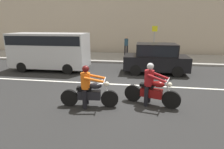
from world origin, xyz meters
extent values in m
plane|color=black|center=(0.00, 0.00, 0.00)|extent=(80.00, 80.00, 0.00)
cube|color=gray|center=(0.00, 8.00, 0.07)|extent=(40.00, 4.40, 0.14)
cube|color=silver|center=(-0.24, 0.90, 0.00)|extent=(18.00, 0.14, 0.01)
cylinder|color=black|center=(-0.22, -1.64, 0.32)|extent=(0.64, 0.18, 0.63)
cylinder|color=black|center=(-1.70, -1.79, 0.32)|extent=(0.64, 0.18, 0.63)
cylinder|color=silver|center=(-0.34, -1.65, 0.67)|extent=(0.36, 0.09, 0.77)
cube|color=black|center=(-0.96, -1.71, 0.46)|extent=(0.84, 0.36, 0.32)
ellipsoid|color=black|center=(-0.74, -1.69, 0.80)|extent=(0.50, 0.29, 0.22)
cube|color=black|center=(-1.14, -1.73, 0.70)|extent=(0.54, 0.29, 0.10)
cylinder|color=silver|center=(-0.40, -1.66, 1.02)|extent=(0.11, 0.70, 0.04)
sphere|color=silver|center=(-0.32, -1.65, 0.88)|extent=(0.17, 0.17, 0.17)
cylinder|color=silver|center=(-1.27, -1.58, 0.34)|extent=(0.70, 0.14, 0.07)
cylinder|color=black|center=(-1.08, -1.93, 0.34)|extent=(0.16, 0.16, 0.68)
cylinder|color=black|center=(-1.12, -1.53, 0.34)|extent=(0.16, 0.16, 0.68)
cylinder|color=orange|center=(-1.08, -1.73, 0.99)|extent=(0.37, 0.37, 0.57)
cylinder|color=orange|center=(-0.72, -1.91, 1.09)|extent=(0.71, 0.16, 0.22)
cylinder|color=orange|center=(-0.76, -1.47, 1.09)|extent=(0.71, 0.16, 0.22)
sphere|color=tan|center=(-1.06, -1.72, 1.39)|extent=(0.20, 0.20, 0.20)
sphere|color=#510F0F|center=(-1.06, -1.72, 1.42)|extent=(0.25, 0.25, 0.25)
cylinder|color=black|center=(1.97, -1.43, 0.33)|extent=(0.67, 0.31, 0.66)
cylinder|color=black|center=(0.60, -1.00, 0.33)|extent=(0.67, 0.31, 0.66)
cylinder|color=silver|center=(1.86, -1.40, 0.68)|extent=(0.35, 0.16, 0.76)
cube|color=maroon|center=(1.28, -1.22, 0.47)|extent=(0.84, 0.50, 0.32)
ellipsoid|color=maroon|center=(1.49, -1.28, 0.84)|extent=(0.53, 0.37, 0.22)
cube|color=black|center=(1.11, -1.16, 0.74)|extent=(0.57, 0.38, 0.10)
cylinder|color=silver|center=(1.80, -1.38, 1.03)|extent=(0.25, 0.68, 0.04)
sphere|color=silver|center=(1.88, -1.40, 0.89)|extent=(0.17, 0.17, 0.17)
cylinder|color=silver|center=(1.05, -0.97, 0.35)|extent=(0.69, 0.28, 0.07)
cylinder|color=black|center=(1.09, -1.37, 0.36)|extent=(0.19, 0.19, 0.72)
cylinder|color=black|center=(1.21, -0.98, 0.36)|extent=(0.19, 0.19, 0.72)
cylinder|color=maroon|center=(1.17, -1.18, 1.03)|extent=(0.43, 0.43, 0.58)
cylinder|color=maroon|center=(1.42, -1.49, 1.11)|extent=(0.68, 0.29, 0.27)
cylinder|color=maroon|center=(1.55, -1.07, 1.11)|extent=(0.68, 0.29, 0.27)
sphere|color=tan|center=(1.19, -1.19, 1.44)|extent=(0.20, 0.20, 0.20)
sphere|color=#B7B7BC|center=(1.19, -1.19, 1.47)|extent=(0.25, 0.25, 0.25)
cube|color=#B2B5BA|center=(-4.94, 3.22, 1.31)|extent=(4.87, 1.90, 2.14)
cube|color=black|center=(-4.94, 3.22, 1.98)|extent=(4.72, 1.93, 0.56)
cylinder|color=black|center=(-3.43, 3.22, 0.32)|extent=(0.64, 1.96, 0.64)
cylinder|color=black|center=(-6.45, 3.22, 0.32)|extent=(0.64, 1.96, 0.64)
cube|color=black|center=(1.79, 3.48, 0.66)|extent=(3.82, 1.70, 0.84)
cube|color=black|center=(1.79, 3.48, 1.44)|extent=(2.37, 1.56, 0.72)
cube|color=black|center=(1.79, 3.48, 1.44)|extent=(2.18, 1.59, 0.58)
cylinder|color=black|center=(2.97, 3.48, 0.32)|extent=(0.64, 1.76, 0.64)
cylinder|color=black|center=(0.60, 3.48, 0.32)|extent=(0.64, 1.76, 0.64)
cylinder|color=gray|center=(1.95, 7.81, 1.47)|extent=(0.08, 0.08, 2.67)
cube|color=yellow|center=(1.95, 7.78, 2.56)|extent=(0.44, 0.03, 0.44)
cylinder|color=black|center=(-0.51, 8.65, 0.60)|extent=(0.14, 0.14, 0.91)
cylinder|color=black|center=(-0.31, 8.65, 0.60)|extent=(0.14, 0.14, 0.91)
cylinder|color=#234256|center=(-0.41, 8.65, 1.35)|extent=(0.34, 0.34, 0.61)
sphere|color=tan|center=(-0.41, 8.65, 1.76)|extent=(0.21, 0.21, 0.21)
camera|label=1|loc=(0.77, -7.56, 2.94)|focal=28.64mm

